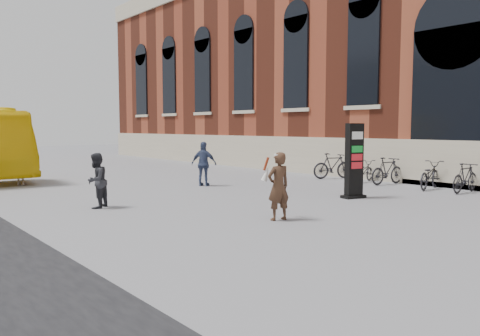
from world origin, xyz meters
TOP-DOWN VIEW (x-y plane):
  - ground at (0.00, 0.00)m, footprint 100.00×100.00m
  - station at (15.48, 6.00)m, footprint 12.15×44.50m
  - info_pylon at (4.59, 0.78)m, footprint 0.84×0.55m
  - woman at (0.17, -0.23)m, footprint 0.71×0.66m
  - pedestrian_a at (-2.56, 4.29)m, footprint 0.96×0.94m
  - pedestrian_b at (-2.70, 11.28)m, footprint 1.16×1.10m
  - pedestrian_c at (2.69, 6.43)m, footprint 0.92×1.08m
  - bike_3 at (8.60, -0.97)m, footprint 1.76×0.52m
  - bike_4 at (8.60, 0.34)m, footprint 2.06×1.04m
  - bike_5 at (8.60, 2.12)m, footprint 1.88×0.74m
  - bike_6 at (8.60, 3.21)m, footprint 1.82×1.00m
  - bike_7 at (8.60, 4.87)m, footprint 1.96×1.22m

SIDE VIEW (x-z plane):
  - ground at x=0.00m, z-range 0.00..0.00m
  - bike_6 at x=8.60m, z-range 0.00..0.90m
  - bike_4 at x=8.60m, z-range 0.00..1.03m
  - bike_3 at x=8.60m, z-range 0.00..1.05m
  - bike_5 at x=8.60m, z-range 0.00..1.10m
  - bike_7 at x=8.60m, z-range 0.00..1.14m
  - pedestrian_a at x=-2.56m, z-range 0.00..1.56m
  - pedestrian_b at x=-2.70m, z-range 0.00..1.58m
  - woman at x=0.17m, z-range 0.02..1.70m
  - pedestrian_c at x=2.69m, z-range 0.00..1.73m
  - info_pylon at x=4.59m, z-range 0.00..2.41m
  - station at x=15.48m, z-range -1.49..17.66m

